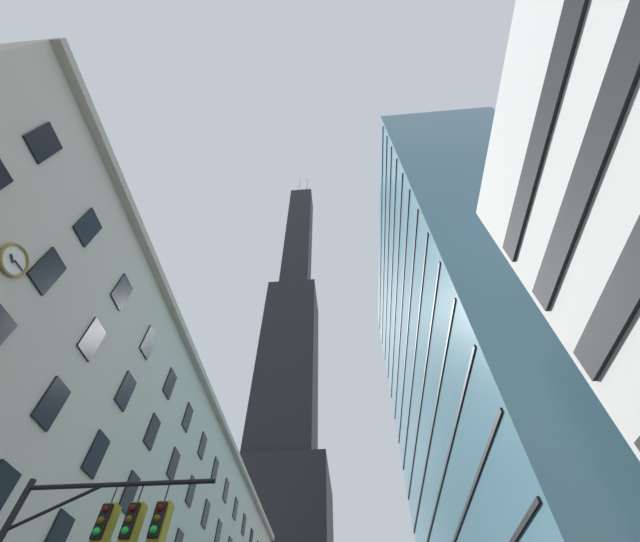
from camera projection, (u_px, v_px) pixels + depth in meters
The scene contains 2 objects.
dark_skyscraper at pixel (286, 406), 118.84m from camera, with size 26.39×26.39×236.39m.
glass_office_midrise at pixel (478, 369), 44.29m from camera, with size 15.82×41.30×59.14m.
Camera 1 is at (3.58, -7.52, 1.41)m, focal length 21.56 mm.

